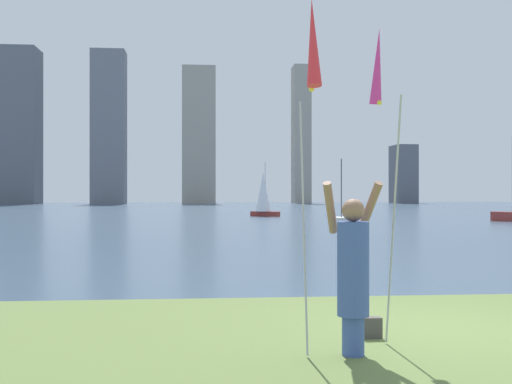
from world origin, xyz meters
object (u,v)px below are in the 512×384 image
(sailboat_5, at_px, (263,194))
(sailboat_6, at_px, (341,221))
(kite_flag_left, at_px, (312,54))
(sailboat_4, at_px, (512,216))
(person, at_px, (353,269))
(kite_flag_right, at_px, (378,76))
(bag, at_px, (371,328))

(sailboat_5, height_order, sailboat_6, sailboat_5)
(kite_flag_left, height_order, sailboat_4, sailboat_4)
(person, relative_size, sailboat_5, 0.46)
(kite_flag_right, xyz_separation_m, bag, (-0.10, -0.00, -3.21))
(kite_flag_right, relative_size, bag, 14.79)
(bag, height_order, sailboat_5, sailboat_5)
(kite_flag_right, bearing_deg, sailboat_5, 86.22)
(bag, xyz_separation_m, sailboat_6, (5.80, 27.31, 0.15))
(sailboat_4, bearing_deg, bag, -119.70)
(kite_flag_left, height_order, sailboat_6, kite_flag_left)
(person, distance_m, sailboat_5, 43.15)
(person, distance_m, kite_flag_right, 2.56)
(person, xyz_separation_m, kite_flag_left, (-0.53, -0.37, 2.36))
(bag, bearing_deg, sailboat_5, 86.09)
(sailboat_4, bearing_deg, kite_flag_right, -119.56)
(sailboat_5, bearing_deg, kite_flag_left, -95.08)
(person, relative_size, sailboat_4, 0.35)
(sailboat_5, bearing_deg, person, -94.42)
(kite_flag_left, xyz_separation_m, sailboat_5, (3.86, 43.39, -1.60))
(bag, bearing_deg, sailboat_6, 78.01)
(sailboat_4, relative_size, sailboat_5, 1.31)
(kite_flag_left, xyz_separation_m, sailboat_6, (6.77, 28.51, -3.06))
(bag, height_order, sailboat_4, sailboat_4)
(sailboat_4, height_order, sailboat_5, sailboat_4)
(person, height_order, sailboat_5, sailboat_5)
(sailboat_5, bearing_deg, bag, -93.91)
(person, height_order, bag, person)
(kite_flag_left, relative_size, sailboat_5, 0.92)
(kite_flag_left, distance_m, kite_flag_right, 1.61)
(kite_flag_left, distance_m, bag, 3.56)
(sailboat_6, bearing_deg, bag, -101.99)
(kite_flag_right, bearing_deg, sailboat_6, 78.21)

